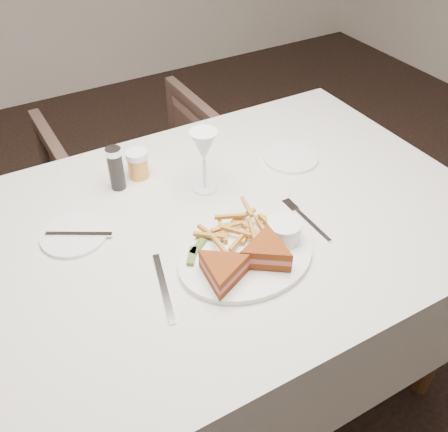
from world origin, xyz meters
TOP-DOWN VIEW (x-y plane):
  - ground at (0.00, 0.00)m, footprint 5.00×5.00m
  - table at (-0.09, 0.05)m, footprint 1.39×0.93m
  - chair_far at (-0.00, 0.88)m, footprint 0.66×0.62m
  - table_setting at (-0.10, -0.01)m, footprint 0.81×0.60m

SIDE VIEW (x-z plane):
  - ground at x=0.00m, z-range 0.00..0.00m
  - chair_far at x=0.00m, z-range 0.00..0.68m
  - table at x=-0.09m, z-range 0.00..0.75m
  - table_setting at x=-0.10m, z-range 0.70..0.88m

